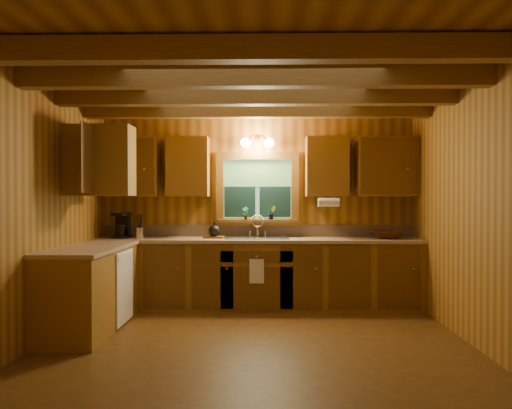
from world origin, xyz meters
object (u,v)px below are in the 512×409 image
at_px(coffee_maker, 122,225).
at_px(wicker_basket, 388,235).
at_px(sink, 257,242).
at_px(cutting_board, 214,237).

xyz_separation_m(coffee_maker, wicker_basket, (3.48, -0.04, -0.11)).
bearing_deg(wicker_basket, sink, 179.92).
relative_size(sink, wicker_basket, 2.02).
relative_size(coffee_maker, cutting_board, 1.30).
bearing_deg(coffee_maker, wicker_basket, 16.85).
relative_size(coffee_maker, wicker_basket, 0.82).
bearing_deg(wicker_basket, cutting_board, 179.49).
bearing_deg(cutting_board, coffee_maker, -175.20).
height_order(coffee_maker, cutting_board, coffee_maker).
xyz_separation_m(coffee_maker, cutting_board, (1.22, -0.02, -0.15)).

